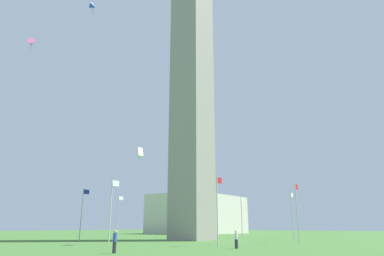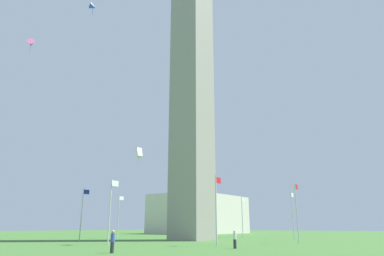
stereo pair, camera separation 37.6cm
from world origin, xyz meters
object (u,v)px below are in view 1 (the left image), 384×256
object	(u,v)px
flagpole_sw	(217,206)
person_blue_shirt	(115,242)
kite_blue_delta	(93,6)
distant_building	(199,215)
flagpole_nw	(292,213)
flagpole_s	(111,208)
flagpole_se	(82,211)
flagpole_n	(242,215)
person_white_shirt	(236,239)
flagpole_ne	(178,215)
flagpole_e	(118,214)
flagpole_w	(297,209)
kite_white_box	(139,153)
kite_pink_delta	(31,43)
obelisk_monument	(192,88)

from	to	relation	value
flagpole_sw	person_blue_shirt	size ratio (longest dim) A/B	4.28
kite_blue_delta	distant_building	distance (m)	66.86
flagpole_nw	flagpole_s	bearing A→B (deg)	157.50
flagpole_sw	flagpole_nw	xyz separation A→B (m)	(22.40, -0.00, 0.00)
flagpole_se	person_blue_shirt	size ratio (longest dim) A/B	4.28
flagpole_n	flagpole_s	size ratio (longest dim) A/B	1.00
flagpole_se	distant_building	size ratio (longest dim) A/B	0.27
flagpole_s	person_white_shirt	distance (m)	15.16
flagpole_ne	flagpole_se	bearing A→B (deg)	180.00
flagpole_e	flagpole_nw	size ratio (longest dim) A/B	1.00
flagpole_e	distant_building	distance (m)	43.20
flagpole_n	flagpole_w	distance (m)	22.40
flagpole_n	kite_blue_delta	xyz separation A→B (m)	(-31.38, 6.95, 29.30)
kite_blue_delta	kite_white_box	bearing A→B (deg)	-82.19
flagpole_s	flagpole_nw	xyz separation A→B (m)	(27.05, -11.20, 0.00)
flagpole_e	flagpole_nw	bearing A→B (deg)	-67.50
flagpole_nw	person_blue_shirt	size ratio (longest dim) A/B	4.28
flagpole_n	kite_white_box	distance (m)	30.84
person_white_shirt	distant_building	size ratio (longest dim) A/B	0.06
flagpole_n	kite_blue_delta	world-z (taller)	kite_blue_delta
flagpole_ne	flagpole_s	bearing A→B (deg)	-157.50
kite_pink_delta	flagpole_s	bearing A→B (deg)	-48.27
flagpole_s	flagpole_sw	size ratio (longest dim) A/B	1.00
flagpole_e	person_white_shirt	bearing A→B (deg)	-114.21
flagpole_s	flagpole_sw	bearing A→B (deg)	-67.50
person_blue_shirt	distant_building	world-z (taller)	distant_building
flagpole_sw	distant_building	distance (m)	65.39
person_white_shirt	person_blue_shirt	distance (m)	11.42
flagpole_nw	person_blue_shirt	bearing A→B (deg)	177.81
flagpole_w	person_white_shirt	world-z (taller)	flagpole_w
flagpole_e	person_blue_shirt	bearing A→B (deg)	-133.14
flagpole_s	kite_blue_delta	world-z (taller)	kite_blue_delta
flagpole_ne	person_blue_shirt	distance (m)	41.21
kite_pink_delta	kite_blue_delta	world-z (taller)	kite_blue_delta
flagpole_n	person_white_shirt	distance (m)	33.16
flagpole_e	flagpole_se	world-z (taller)	same
person_blue_shirt	distant_building	xyz separation A→B (m)	(65.72, 37.14, 4.39)
person_white_shirt	flagpole_se	bearing A→B (deg)	39.48
obelisk_monument	person_blue_shirt	world-z (taller)	obelisk_monument
flagpole_se	flagpole_w	size ratio (longest dim) A/B	1.00
flagpole_se	flagpole_ne	bearing A→B (deg)	-0.00
flagpole_e	kite_blue_delta	bearing A→B (deg)	-150.22
flagpole_n	flagpole_nw	world-z (taller)	same
flagpole_s	obelisk_monument	bearing A→B (deg)	-0.00
flagpole_sw	kite_pink_delta	distance (m)	30.48
obelisk_monument	person_blue_shirt	size ratio (longest dim) A/B	28.41
flagpole_e	person_blue_shirt	world-z (taller)	flagpole_e
flagpole_s	kite_pink_delta	world-z (taller)	kite_pink_delta
person_blue_shirt	kite_white_box	world-z (taller)	kite_white_box
flagpole_n	flagpole_w	size ratio (longest dim) A/B	1.00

